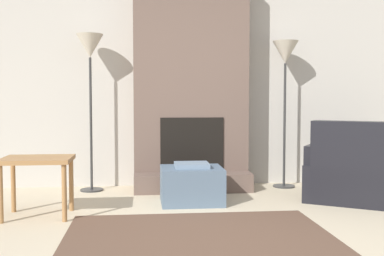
% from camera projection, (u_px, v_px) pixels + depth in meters
% --- Properties ---
extents(ground_plane, '(24.00, 24.00, 0.00)m').
position_uv_depth(ground_plane, '(227.00, 252.00, 3.41)').
color(ground_plane, beige).
extents(wall_back, '(7.46, 0.06, 2.60)m').
position_uv_depth(wall_back, '(189.00, 82.00, 6.05)').
color(wall_back, '#BCB7AD').
rests_on(wall_back, ground_plane).
extents(fireplace, '(1.38, 0.63, 2.60)m').
position_uv_depth(fireplace, '(191.00, 88.00, 5.84)').
color(fireplace, brown).
rests_on(fireplace, ground_plane).
extents(ottoman, '(0.64, 0.55, 0.42)m').
position_uv_depth(ottoman, '(192.00, 184.00, 5.01)').
color(ottoman, slate).
rests_on(ottoman, ground_plane).
extents(armchair, '(1.36, 1.36, 0.86)m').
position_uv_depth(armchair, '(358.00, 176.00, 5.13)').
color(armchair, black).
rests_on(armchair, ground_plane).
extents(side_table, '(0.63, 0.50, 0.55)m').
position_uv_depth(side_table, '(37.00, 167.00, 4.42)').
color(side_table, '#9E7042').
rests_on(side_table, ground_plane).
extents(floor_lamp_left, '(0.31, 0.31, 1.84)m').
position_uv_depth(floor_lamp_left, '(90.00, 56.00, 5.60)').
color(floor_lamp_left, '#333333').
rests_on(floor_lamp_left, ground_plane).
extents(floor_lamp_right, '(0.31, 0.31, 1.79)m').
position_uv_depth(floor_lamp_right, '(285.00, 62.00, 5.85)').
color(floor_lamp_right, '#333333').
rests_on(floor_lamp_right, ground_plane).
extents(area_rug, '(2.11, 1.42, 0.01)m').
position_uv_depth(area_rug, '(198.00, 235.00, 3.83)').
color(area_rug, brown).
rests_on(area_rug, ground_plane).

